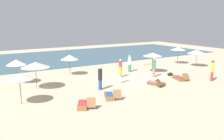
{
  "coord_description": "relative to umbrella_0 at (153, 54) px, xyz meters",
  "views": [
    {
      "loc": [
        -13.4,
        -17.89,
        5.64
      ],
      "look_at": [
        -1.94,
        0.74,
        1.1
      ],
      "focal_mm": 39.39,
      "sensor_mm": 36.0,
      "label": 1
    }
  ],
  "objects": [
    {
      "name": "surfboard",
      "position": [
        3.03,
        4.08,
        -1.94
      ],
      "size": [
        1.94,
        0.54,
        0.07
      ],
      "color": "gold",
      "rests_on": "ground_plane"
    },
    {
      "name": "lounger_3",
      "position": [
        -8.37,
        -5.11,
        -1.79
      ],
      "size": [
        1.18,
        1.74,
        0.74
      ],
      "color": "olive",
      "rests_on": "ground_plane"
    },
    {
      "name": "person_3",
      "position": [
        2.34,
        -5.67,
        -0.95
      ],
      "size": [
        0.41,
        0.41,
        1.96
      ],
      "color": "#BF3338",
      "rests_on": "ground_plane"
    },
    {
      "name": "lounger_0",
      "position": [
        0.09,
        -3.84,
        -1.8
      ],
      "size": [
        1.02,
        1.78,
        0.69
      ],
      "color": "brown",
      "rests_on": "ground_plane"
    },
    {
      "name": "ocean_water",
      "position": [
        -3.78,
        15.18,
        -1.94
      ],
      "size": [
        48.0,
        16.0,
        0.06
      ],
      "primitive_type": "cube",
      "color": "#3D6075",
      "rests_on": "ground_plane"
    },
    {
      "name": "person_5",
      "position": [
        -5.4,
        -1.93,
        -1.1
      ],
      "size": [
        0.36,
        0.36,
        1.7
      ],
      "color": "white",
      "rests_on": "ground_plane"
    },
    {
      "name": "ground_plane",
      "position": [
        -3.78,
        -1.82,
        -1.97
      ],
      "size": [
        60.0,
        60.0,
        0.0
      ],
      "primitive_type": "plane",
      "color": "beige"
    },
    {
      "name": "lounger_1",
      "position": [
        -10.81,
        -5.79,
        -1.79
      ],
      "size": [
        1.28,
        1.71,
        0.75
      ],
      "color": "olive",
      "rests_on": "ground_plane"
    },
    {
      "name": "umbrella_0",
      "position": [
        0.0,
        0.0,
        0.0
      ],
      "size": [
        2.01,
        2.01,
        2.16
      ],
      "color": "brown",
      "rests_on": "ground_plane"
    },
    {
      "name": "person_2",
      "position": [
        -7.9,
        -2.79,
        -0.98
      ],
      "size": [
        0.46,
        0.46,
        1.95
      ],
      "color": "#2D4C8C",
      "rests_on": "ground_plane"
    },
    {
      "name": "umbrella_6",
      "position": [
        -12.26,
        0.05,
        0.07
      ],
      "size": [
        2.28,
        2.28,
        2.26
      ],
      "color": "brown",
      "rests_on": "ground_plane"
    },
    {
      "name": "dog",
      "position": [
        0.61,
        -2.09,
        -1.8
      ],
      "size": [
        0.65,
        0.59,
        0.32
      ],
      "color": "black",
      "rests_on": "ground_plane"
    },
    {
      "name": "person_4",
      "position": [
        -1.82,
        1.61,
        -1.04
      ],
      "size": [
        0.51,
        0.51,
        1.86
      ],
      "color": "#338C59",
      "rests_on": "ground_plane"
    },
    {
      "name": "person_0",
      "position": [
        -1.18,
        -1.62,
        -0.96
      ],
      "size": [
        0.39,
        0.39,
        1.95
      ],
      "color": "#D17299",
      "rests_on": "ground_plane"
    },
    {
      "name": "umbrella_5",
      "position": [
        6.21,
        2.29,
        0.0
      ],
      "size": [
        1.9,
        1.9,
        2.15
      ],
      "color": "brown",
      "rests_on": "ground_plane"
    },
    {
      "name": "umbrella_1",
      "position": [
        -7.99,
        3.42,
        -0.11
      ],
      "size": [
        1.81,
        1.81,
        2.11
      ],
      "color": "olive",
      "rests_on": "ground_plane"
    },
    {
      "name": "umbrella_4",
      "position": [
        -13.26,
        2.6,
        -0.01
      ],
      "size": [
        1.72,
        1.72,
        2.2
      ],
      "color": "olive",
      "rests_on": "ground_plane"
    },
    {
      "name": "person_1",
      "position": [
        -4.07,
        0.04,
        -1.06
      ],
      "size": [
        0.43,
        0.43,
        1.8
      ],
      "color": "#338C59",
      "rests_on": "ground_plane"
    },
    {
      "name": "umbrella_2",
      "position": [
        -14.13,
        -3.08,
        -0.03
      ],
      "size": [
        1.91,
        1.91,
        2.12
      ],
      "color": "olive",
      "rests_on": "ground_plane"
    },
    {
      "name": "umbrella_3",
      "position": [
        6.75,
        -0.16,
        -0.15
      ],
      "size": [
        2.14,
        2.14,
        2.05
      ],
      "color": "brown",
      "rests_on": "ground_plane"
    },
    {
      "name": "lounger_2",
      "position": [
        -3.1,
        -4.18,
        -1.8
      ],
      "size": [
        1.2,
        1.79,
        0.68
      ],
      "color": "brown",
      "rests_on": "ground_plane"
    }
  ]
}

